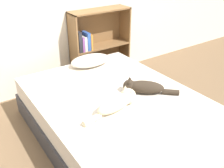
% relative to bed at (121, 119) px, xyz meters
% --- Properties ---
extents(ground_plane, '(8.00, 8.00, 0.00)m').
position_rel_bed_xyz_m(ground_plane, '(0.00, 0.00, -0.21)').
color(ground_plane, brown).
extents(bed, '(1.43, 2.08, 0.43)m').
position_rel_bed_xyz_m(bed, '(0.00, 0.00, 0.00)').
color(bed, '#333338').
rests_on(bed, ground_plane).
extents(pillow, '(0.49, 0.31, 0.11)m').
position_rel_bed_xyz_m(pillow, '(0.17, 0.86, 0.28)').
color(pillow, beige).
rests_on(pillow, bed).
extents(cat_light, '(0.57, 0.20, 0.16)m').
position_rel_bed_xyz_m(cat_light, '(-0.11, -0.09, 0.29)').
color(cat_light, beige).
rests_on(cat_light, bed).
extents(cat_dark, '(0.44, 0.42, 0.15)m').
position_rel_bed_xyz_m(cat_dark, '(0.25, -0.00, 0.28)').
color(cat_dark, '#33281E').
rests_on(cat_dark, bed).
extents(bookshelf, '(0.84, 0.26, 0.98)m').
position_rel_bed_xyz_m(bookshelf, '(0.51, 1.26, 0.29)').
color(bookshelf, brown).
rests_on(bookshelf, ground_plane).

